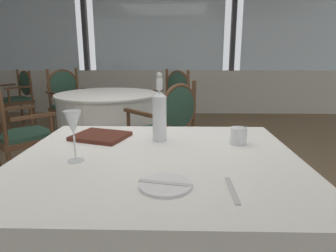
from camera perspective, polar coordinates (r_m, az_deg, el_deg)
ground_plane at (r=2.31m, az=-7.02°, el=-16.83°), size 13.47×13.47×0.00m
window_wall_far at (r=5.85m, az=-1.79°, el=13.91°), size 9.14×0.14×2.92m
foreground_table at (r=1.42m, az=-1.99°, el=-20.47°), size 1.21×1.06×0.75m
side_plate at (r=0.98m, az=-0.54°, el=-11.43°), size 0.18×0.18×0.01m
butter_knife at (r=0.98m, az=-0.54°, el=-11.16°), size 0.18×0.05×0.00m
dinner_fork at (r=0.98m, az=12.46°, el=-12.14°), size 0.02×0.19×0.00m
water_bottle at (r=1.44m, az=-1.69°, el=2.44°), size 0.07×0.07×0.34m
wine_glass at (r=1.21m, az=-18.12°, el=0.21°), size 0.07×0.07×0.21m
water_tumbler at (r=1.45m, az=13.66°, el=-1.87°), size 0.08×0.08×0.08m
menu_book at (r=1.55m, az=-13.07°, el=-1.95°), size 0.32×0.29×0.02m
background_table_0 at (r=3.36m, az=-11.57°, el=-0.07°), size 1.11×1.11×0.75m
dining_chair_0_0 at (r=3.92m, az=0.64°, el=5.01°), size 0.66×0.66×0.97m
dining_chair_0_1 at (r=4.18m, az=-18.97°, el=4.97°), size 0.66×0.66×0.98m
dining_chair_0_2 at (r=2.95m, az=-28.00°, el=-0.58°), size 0.66×0.66×0.89m
dining_chair_0_3 at (r=2.55m, az=0.06°, el=0.11°), size 0.66×0.66×0.95m
dining_chair_1_2 at (r=5.17m, az=-27.29°, el=5.50°), size 0.66×0.65×0.93m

